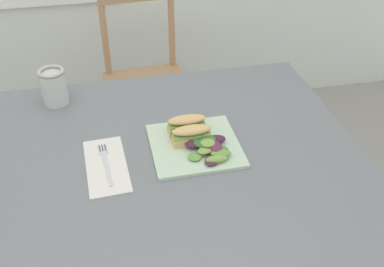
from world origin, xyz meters
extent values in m
cube|color=slate|center=(0.10, 0.20, 0.72)|extent=(1.17, 0.99, 0.03)
cube|color=#2D2D33|center=(-0.41, 0.62, 0.35)|extent=(0.07, 0.07, 0.71)
cube|color=#2D2D33|center=(0.62, 0.62, 0.35)|extent=(0.07, 0.07, 0.71)
cylinder|color=tan|center=(0.02, 0.95, 0.21)|extent=(0.03, 0.03, 0.43)
cylinder|color=tan|center=(0.36, 0.98, 0.21)|extent=(0.03, 0.03, 0.43)
cylinder|color=tan|center=(0.00, 1.29, 0.21)|extent=(0.03, 0.03, 0.43)
cylinder|color=tan|center=(0.34, 1.32, 0.21)|extent=(0.03, 0.03, 0.43)
cube|color=tan|center=(0.18, 1.13, 0.44)|extent=(0.43, 0.43, 0.02)
cylinder|color=tan|center=(0.00, 1.30, 0.66)|extent=(0.03, 0.03, 0.42)
cylinder|color=tan|center=(0.33, 1.33, 0.66)|extent=(0.03, 0.03, 0.42)
cube|color=beige|center=(0.21, 0.24, 0.74)|extent=(0.26, 0.26, 0.01)
cube|color=#DBB270|center=(0.20, 0.25, 0.76)|extent=(0.11, 0.04, 0.02)
cube|color=#84A84C|center=(0.20, 0.25, 0.78)|extent=(0.11, 0.05, 0.01)
ellipsoid|color=#DBB270|center=(0.20, 0.25, 0.79)|extent=(0.12, 0.05, 0.02)
cube|color=#DBB270|center=(0.20, 0.30, 0.76)|extent=(0.11, 0.04, 0.02)
cube|color=#84A84C|center=(0.20, 0.31, 0.78)|extent=(0.11, 0.05, 0.01)
ellipsoid|color=#DBB270|center=(0.20, 0.30, 0.79)|extent=(0.12, 0.05, 0.02)
ellipsoid|color=#84A84C|center=(0.24, 0.20, 0.75)|extent=(0.05, 0.06, 0.01)
ellipsoid|color=#4C2338|center=(0.24, 0.15, 0.76)|extent=(0.07, 0.07, 0.01)
ellipsoid|color=#3D7033|center=(0.24, 0.22, 0.77)|extent=(0.07, 0.05, 0.02)
ellipsoid|color=#4C2338|center=(0.20, 0.22, 0.76)|extent=(0.05, 0.04, 0.02)
ellipsoid|color=#3D7033|center=(0.22, 0.22, 0.77)|extent=(0.07, 0.07, 0.02)
ellipsoid|color=#602D47|center=(0.26, 0.19, 0.77)|extent=(0.04, 0.06, 0.02)
ellipsoid|color=#4C2338|center=(0.27, 0.23, 0.76)|extent=(0.06, 0.04, 0.02)
ellipsoid|color=#518438|center=(0.27, 0.17, 0.76)|extent=(0.06, 0.06, 0.01)
ellipsoid|color=#6B9E47|center=(0.27, 0.16, 0.76)|extent=(0.06, 0.04, 0.02)
ellipsoid|color=#84A84C|center=(0.23, 0.19, 0.76)|extent=(0.06, 0.05, 0.01)
ellipsoid|color=#6B9E47|center=(0.19, 0.17, 0.76)|extent=(0.05, 0.05, 0.01)
ellipsoid|color=#84A84C|center=(0.25, 0.14, 0.76)|extent=(0.06, 0.03, 0.02)
ellipsoid|color=#84A84C|center=(0.24, 0.20, 0.78)|extent=(0.04, 0.04, 0.01)
ellipsoid|color=#602D47|center=(0.26, 0.19, 0.77)|extent=(0.05, 0.05, 0.01)
cube|color=silver|center=(-0.05, 0.20, 0.74)|extent=(0.12, 0.26, 0.00)
cube|color=silver|center=(-0.05, 0.18, 0.75)|extent=(0.02, 0.14, 0.00)
cube|color=silver|center=(-0.06, 0.27, 0.75)|extent=(0.03, 0.05, 0.00)
cube|color=#38383D|center=(-0.05, 0.28, 0.75)|extent=(0.00, 0.03, 0.00)
cube|color=#38383D|center=(-0.06, 0.28, 0.75)|extent=(0.00, 0.03, 0.00)
cube|color=#38383D|center=(-0.07, 0.28, 0.75)|extent=(0.00, 0.03, 0.00)
cylinder|color=#C67528|center=(-0.19, 0.58, 0.78)|extent=(0.08, 0.08, 0.09)
cylinder|color=silver|center=(-0.19, 0.58, 0.80)|extent=(0.09, 0.09, 0.11)
torus|color=#B7B29E|center=(-0.19, 0.58, 0.86)|extent=(0.09, 0.09, 0.01)
camera|label=1|loc=(-0.03, -0.79, 1.55)|focal=42.19mm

